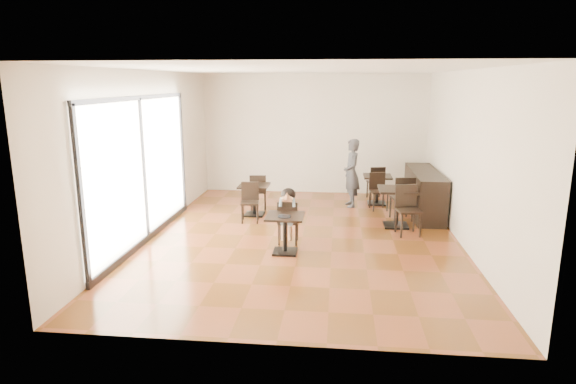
# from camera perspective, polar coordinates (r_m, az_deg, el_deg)

# --- Properties ---
(floor) EXTENTS (6.00, 8.00, 0.01)m
(floor) POSITION_cam_1_polar(r_m,az_deg,el_deg) (9.50, 1.70, -5.36)
(floor) COLOR brown
(floor) RESTS_ON ground
(ceiling) EXTENTS (6.00, 8.00, 0.01)m
(ceiling) POSITION_cam_1_polar(r_m,az_deg,el_deg) (9.03, 1.84, 14.31)
(ceiling) COLOR white
(ceiling) RESTS_ON floor
(wall_back) EXTENTS (6.00, 0.01, 3.20)m
(wall_back) POSITION_cam_1_polar(r_m,az_deg,el_deg) (13.09, 3.09, 6.85)
(wall_back) COLOR silver
(wall_back) RESTS_ON floor
(wall_front) EXTENTS (6.00, 0.01, 3.20)m
(wall_front) POSITION_cam_1_polar(r_m,az_deg,el_deg) (5.23, -1.52, -2.40)
(wall_front) COLOR silver
(wall_front) RESTS_ON floor
(wall_left) EXTENTS (0.01, 8.00, 3.20)m
(wall_left) POSITION_cam_1_polar(r_m,az_deg,el_deg) (9.82, -16.03, 4.34)
(wall_left) COLOR silver
(wall_left) RESTS_ON floor
(wall_right) EXTENTS (0.01, 8.00, 3.20)m
(wall_right) POSITION_cam_1_polar(r_m,az_deg,el_deg) (9.40, 20.36, 3.67)
(wall_right) COLOR silver
(wall_right) RESTS_ON floor
(storefront_window) EXTENTS (0.04, 4.50, 2.60)m
(storefront_window) POSITION_cam_1_polar(r_m,az_deg,el_deg) (9.38, -16.91, 2.66)
(storefront_window) COLOR white
(storefront_window) RESTS_ON floor
(child_table) EXTENTS (0.66, 0.66, 0.69)m
(child_table) POSITION_cam_1_polar(r_m,az_deg,el_deg) (8.55, -0.35, -5.02)
(child_table) COLOR black
(child_table) RESTS_ON floor
(child_chair) EXTENTS (0.38, 0.38, 0.83)m
(child_chair) POSITION_cam_1_polar(r_m,az_deg,el_deg) (9.05, 0.03, -3.53)
(child_chair) COLOR black
(child_chair) RESTS_ON floor
(child) EXTENTS (0.38, 0.53, 1.05)m
(child) POSITION_cam_1_polar(r_m,az_deg,el_deg) (9.02, 0.03, -2.87)
(child) COLOR gray
(child) RESTS_ON child_chair
(plate) EXTENTS (0.23, 0.23, 0.01)m
(plate) POSITION_cam_1_polar(r_m,az_deg,el_deg) (8.35, -0.43, -2.92)
(plate) COLOR black
(plate) RESTS_ON child_table
(pizza_slice) EXTENTS (0.24, 0.19, 0.06)m
(pizza_slice) POSITION_cam_1_polar(r_m,az_deg,el_deg) (8.74, -0.10, -0.78)
(pizza_slice) COLOR #DDC080
(pizza_slice) RESTS_ON child
(adult_patron) EXTENTS (0.52, 0.67, 1.65)m
(adult_patron) POSITION_cam_1_polar(r_m,az_deg,el_deg) (11.73, 7.54, 2.23)
(adult_patron) COLOR #3E3E44
(adult_patron) RESTS_ON floor
(cafe_table_mid) EXTENTS (0.91, 0.91, 0.82)m
(cafe_table_mid) POSITION_cam_1_polar(r_m,az_deg,el_deg) (10.33, 12.76, -1.82)
(cafe_table_mid) COLOR black
(cafe_table_mid) RESTS_ON floor
(cafe_table_left) EXTENTS (0.75, 0.75, 0.71)m
(cafe_table_left) POSITION_cam_1_polar(r_m,az_deg,el_deg) (10.98, -4.02, -0.95)
(cafe_table_left) COLOR black
(cafe_table_left) RESTS_ON floor
(cafe_table_back) EXTENTS (0.81, 0.81, 0.72)m
(cafe_table_back) POSITION_cam_1_polar(r_m,az_deg,el_deg) (12.16, 10.50, 0.26)
(cafe_table_back) COLOR black
(cafe_table_back) RESTS_ON floor
(chair_mid_a) EXTENTS (0.52, 0.52, 0.98)m
(chair_mid_a) POSITION_cam_1_polar(r_m,az_deg,el_deg) (10.86, 13.33, -0.68)
(chair_mid_a) COLOR black
(chair_mid_a) RESTS_ON floor
(chair_mid_b) EXTENTS (0.52, 0.52, 0.98)m
(chair_mid_b) POSITION_cam_1_polar(r_m,az_deg,el_deg) (9.80, 14.11, -2.18)
(chair_mid_b) COLOR black
(chair_mid_b) RESTS_ON floor
(chair_left_a) EXTENTS (0.43, 0.43, 0.85)m
(chair_left_a) POSITION_cam_1_polar(r_m,az_deg,el_deg) (11.49, -3.55, 0.05)
(chair_left_a) COLOR black
(chair_left_a) RESTS_ON floor
(chair_left_b) EXTENTS (0.43, 0.43, 0.85)m
(chair_left_b) POSITION_cam_1_polar(r_m,az_deg,el_deg) (10.44, -4.55, -1.28)
(chair_left_b) COLOR black
(chair_left_b) RESTS_ON floor
(chair_back_a) EXTENTS (0.47, 0.47, 0.87)m
(chair_back_a) POSITION_cam_1_polar(r_m,az_deg,el_deg) (12.68, 10.33, 1.13)
(chair_back_a) COLOR black
(chair_back_a) RESTS_ON floor
(chair_back_b) EXTENTS (0.47, 0.47, 0.87)m
(chair_back_b) POSITION_cam_1_polar(r_m,az_deg,el_deg) (11.61, 10.72, 0.02)
(chair_back_b) COLOR black
(chair_back_b) RESTS_ON floor
(service_counter) EXTENTS (0.60, 2.40, 1.00)m
(service_counter) POSITION_cam_1_polar(r_m,az_deg,el_deg) (11.45, 15.84, -0.09)
(service_counter) COLOR black
(service_counter) RESTS_ON floor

